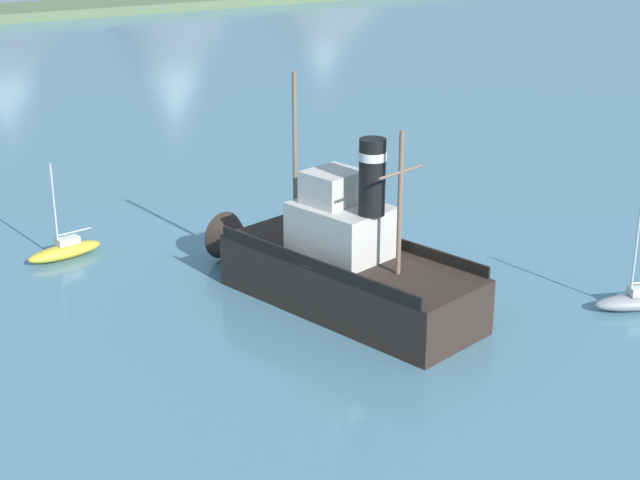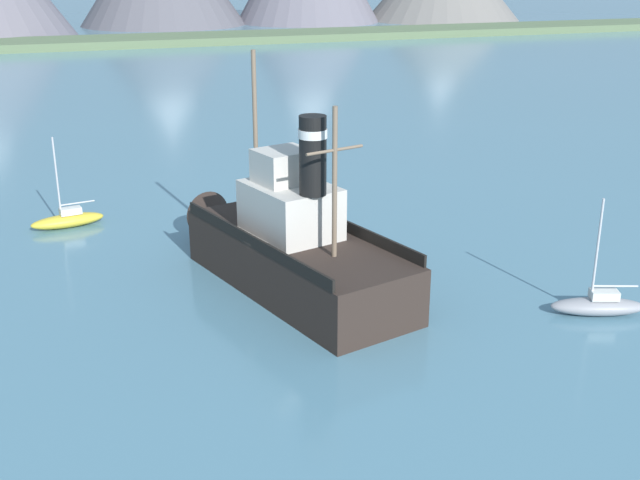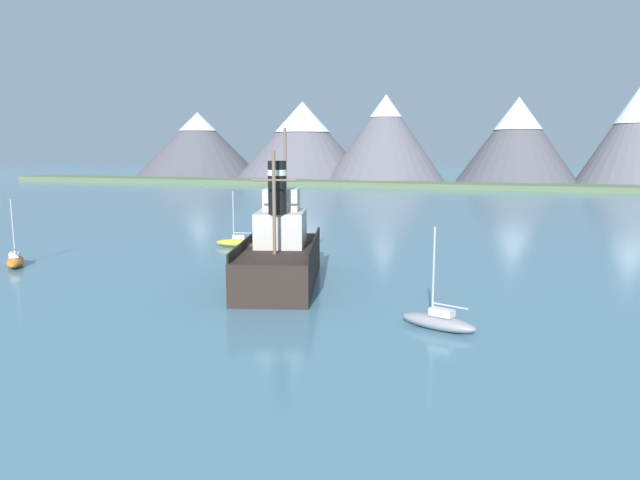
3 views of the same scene
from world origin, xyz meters
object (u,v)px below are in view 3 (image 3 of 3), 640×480
object	(u,v)px
old_tugboat	(281,254)
sailboat_grey	(438,321)
sailboat_yellow	(237,242)
sailboat_orange	(15,260)

from	to	relation	value
old_tugboat	sailboat_grey	distance (m)	12.98
sailboat_grey	old_tugboat	bearing A→B (deg)	147.78
old_tugboat	sailboat_yellow	world-z (taller)	old_tugboat
sailboat_orange	old_tugboat	bearing A→B (deg)	4.92
sailboat_yellow	sailboat_orange	size ratio (longest dim) A/B	1.00
old_tugboat	sailboat_grey	bearing A→B (deg)	-32.22
sailboat_yellow	sailboat_orange	world-z (taller)	same
sailboat_grey	sailboat_orange	size ratio (longest dim) A/B	1.00
old_tugboat	sailboat_orange	distance (m)	20.60
sailboat_yellow	sailboat_grey	distance (m)	26.93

